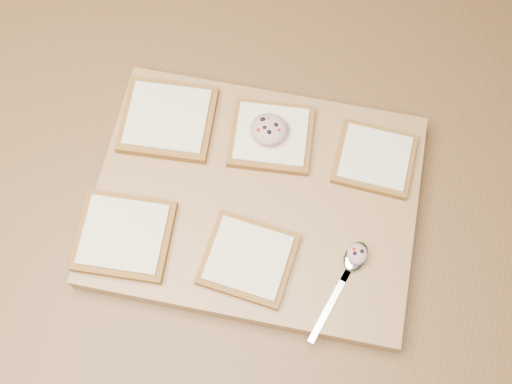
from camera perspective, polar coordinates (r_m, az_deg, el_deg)
ground at (r=1.82m, az=4.77°, el=-9.88°), size 4.00×4.00×0.00m
island_counter at (r=1.38m, az=6.24°, el=-6.22°), size 2.00×0.80×0.90m
cutting_board at (r=0.92m, az=-0.00°, el=-0.79°), size 0.45×0.34×0.04m
bread_far_left at (r=0.95m, az=-7.84°, el=6.43°), size 0.14×0.13×0.02m
bread_far_center at (r=0.93m, az=1.37°, el=5.00°), size 0.12×0.12×0.02m
bread_far_right at (r=0.93m, az=10.50°, el=2.93°), size 0.11×0.11×0.02m
bread_near_left at (r=0.89m, az=-11.65°, el=-3.82°), size 0.13×0.12×0.02m
bread_near_center at (r=0.87m, az=-0.68°, el=-5.97°), size 0.13×0.12×0.02m
tuna_salad_dollop at (r=0.91m, az=1.15°, el=5.59°), size 0.05×0.05×0.02m
spoon at (r=0.88m, az=8.53°, el=-6.32°), size 0.07×0.15×0.01m
spoon_salad at (r=0.87m, az=8.98°, el=-5.45°), size 0.03×0.03×0.02m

